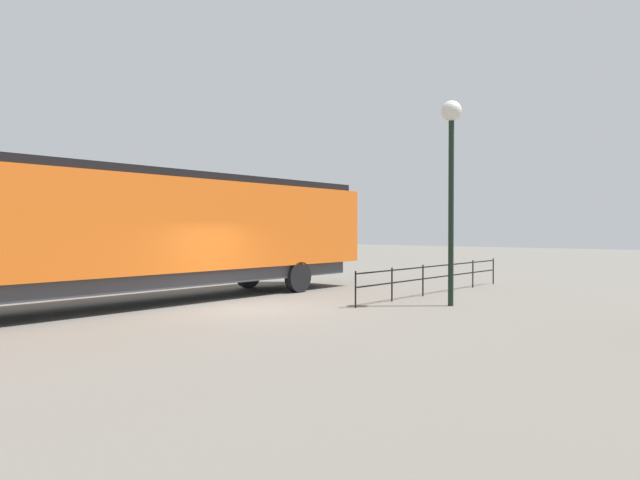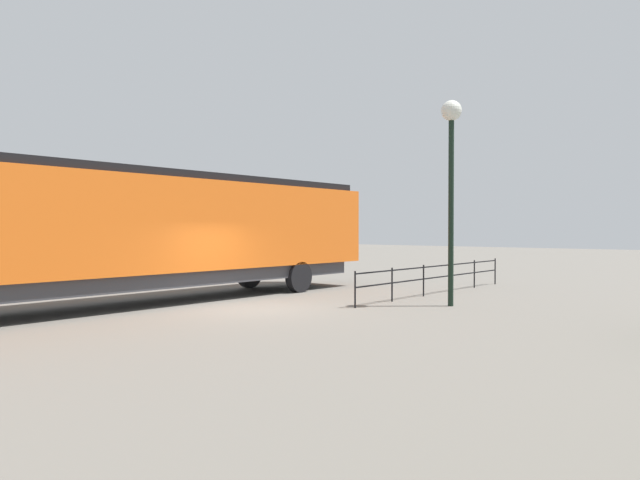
# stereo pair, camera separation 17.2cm
# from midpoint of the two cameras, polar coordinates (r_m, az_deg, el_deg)

# --- Properties ---
(ground_plane) EXTENTS (120.00, 120.00, 0.00)m
(ground_plane) POSITION_cam_midpoint_polar(r_m,az_deg,el_deg) (16.81, -6.95, -6.68)
(ground_plane) COLOR #666059
(locomotive) EXTENTS (2.90, 18.80, 4.01)m
(locomotive) POSITION_cam_midpoint_polar(r_m,az_deg,el_deg) (18.35, -17.07, 1.03)
(locomotive) COLOR orange
(locomotive) RESTS_ON ground_plane
(lamp_post) EXTENTS (0.60, 0.60, 6.03)m
(lamp_post) POSITION_cam_midpoint_polar(r_m,az_deg,el_deg) (17.77, 12.37, 8.45)
(lamp_post) COLOR black
(lamp_post) RESTS_ON ground_plane
(platform_fence) EXTENTS (0.05, 9.62, 1.06)m
(platform_fence) POSITION_cam_midpoint_polar(r_m,az_deg,el_deg) (20.89, 11.05, -3.26)
(platform_fence) COLOR black
(platform_fence) RESTS_ON ground_plane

